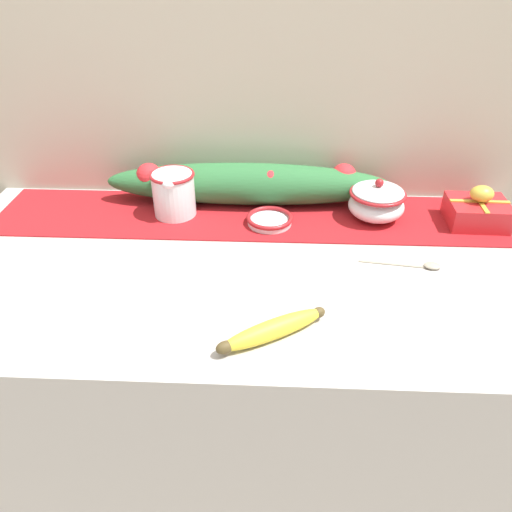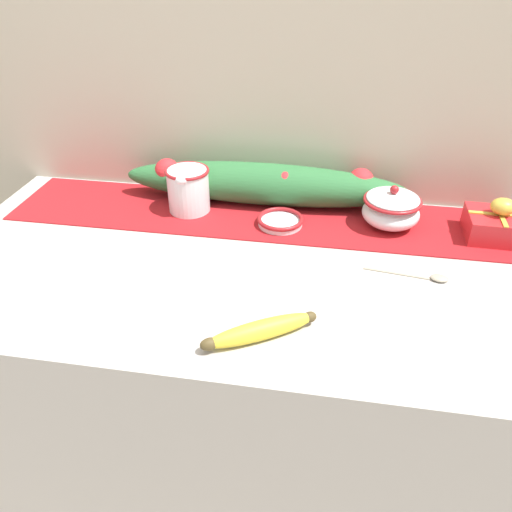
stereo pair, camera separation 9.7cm
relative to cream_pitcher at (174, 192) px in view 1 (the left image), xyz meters
The scene contains 11 objects.
ground_plane 0.97m from the cream_pitcher, 49.59° to the right, with size 12.00×12.00×0.00m, color gray.
countertop 0.57m from the cream_pitcher, 49.59° to the right, with size 1.32×0.67×0.87m, color #B7B2AD.
back_wall 0.35m from the cream_pitcher, 40.40° to the left, with size 2.12×0.04×2.40m, color #B7AD99.
table_runner 0.18m from the cream_pitcher, ahead, with size 1.21×0.24×0.00m, color #A8191E.
cream_pitcher is the anchor object (origin of this frame).
sugar_bowl 0.48m from the cream_pitcher, ahead, with size 0.13×0.13×0.10m.
small_dish 0.24m from the cream_pitcher, ahead, with size 0.11×0.11×0.02m.
banana 0.50m from the cream_pitcher, 60.34° to the right, with size 0.19×0.13×0.04m.
spoon 0.60m from the cream_pitcher, 20.35° to the right, with size 0.17×0.04×0.01m.
gift_box 0.72m from the cream_pitcher, ahead, with size 0.14×0.12×0.10m.
poinsettia_garland 0.19m from the cream_pitcher, 21.16° to the left, with size 0.71×0.11×0.10m.
Camera 1 is at (0.07, -0.86, 1.46)m, focal length 35.00 mm.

